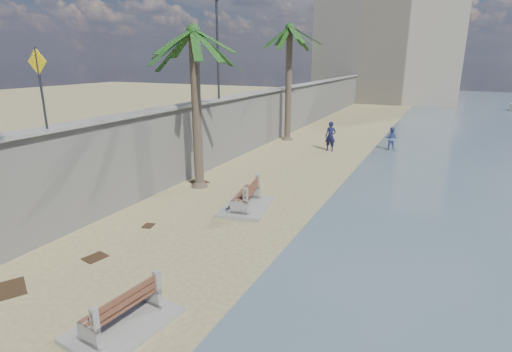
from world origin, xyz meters
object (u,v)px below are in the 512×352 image
(person_a, at_px, (331,134))
(bench_far, at_px, (246,197))
(palm_back, at_px, (290,29))
(bench_near, at_px, (122,311))
(palm_mid, at_px, (193,33))
(person_b, at_px, (391,137))

(person_a, bearing_deg, bench_far, -89.40)
(bench_far, relative_size, palm_back, 0.33)
(bench_near, distance_m, person_a, 19.05)
(palm_back, bearing_deg, palm_mid, -88.31)
(person_a, bearing_deg, palm_mid, -107.43)
(bench_near, relative_size, palm_back, 0.29)
(palm_mid, bearing_deg, bench_far, -26.19)
(bench_far, distance_m, person_b, 13.86)
(bench_far, height_order, palm_back, palm_back)
(palm_mid, bearing_deg, bench_near, -66.19)
(bench_near, height_order, palm_back, palm_back)
(palm_mid, xyz_separation_m, palm_back, (-0.36, 12.06, 0.85))
(bench_near, distance_m, person_b, 21.17)
(bench_near, distance_m, palm_back, 22.85)
(palm_back, xyz_separation_m, person_b, (7.21, -0.27, -6.71))
(palm_mid, xyz_separation_m, person_a, (3.42, 9.84, -5.62))
(palm_back, relative_size, person_a, 3.99)
(bench_near, bearing_deg, person_a, 91.92)
(palm_mid, bearing_deg, palm_back, 91.69)
(bench_near, bearing_deg, palm_back, 101.73)
(bench_near, relative_size, bench_far, 0.87)
(palm_mid, distance_m, palm_back, 12.10)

